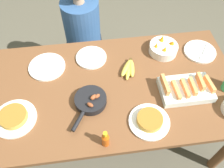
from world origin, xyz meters
TOP-DOWN VIEW (x-y plane):
  - ground_plane at (0.00, 0.00)m, footprint 14.00×14.00m
  - dining_table at (0.00, 0.00)m, footprint 1.71×0.90m
  - banana_bunch at (0.14, 0.13)m, footprint 0.13×0.19m
  - melon_tray at (0.47, -0.10)m, footprint 0.33×0.21m
  - skillet at (-0.15, -0.11)m, footprint 0.23×0.31m
  - frittata_plate_center at (0.19, -0.29)m, footprint 0.25×0.25m
  - frittata_plate_side at (-0.61, -0.16)m, footprint 0.26×0.26m
  - empty_plate_near_front at (0.69, 0.23)m, footprint 0.23×0.23m
  - empty_plate_far_left at (-0.43, 0.23)m, footprint 0.25×0.25m
  - empty_plate_far_right at (-0.12, 0.27)m, footprint 0.22×0.22m
  - fruit_bowl_citrus at (0.42, 0.27)m, footprint 0.21×0.21m
  - hot_sauce_bottle at (-0.09, -0.39)m, footprint 0.04×0.04m
  - person_figure at (-0.16, 0.71)m, footprint 0.34×0.34m

SIDE VIEW (x-z plane):
  - ground_plane at x=0.00m, z-range 0.00..0.00m
  - person_figure at x=-0.16m, z-range -0.10..1.07m
  - dining_table at x=0.00m, z-range 0.28..1.02m
  - empty_plate_far_left at x=-0.43m, z-range 0.74..0.76m
  - empty_plate_near_front at x=0.69m, z-range 0.74..0.76m
  - empty_plate_far_right at x=-0.12m, z-range 0.74..0.76m
  - banana_bunch at x=0.14m, z-range 0.74..0.78m
  - frittata_plate_center at x=0.19m, z-range 0.74..0.79m
  - frittata_plate_side at x=-0.61m, z-range 0.73..0.79m
  - skillet at x=-0.15m, z-range 0.73..0.81m
  - melon_tray at x=0.47m, z-range 0.72..0.82m
  - fruit_bowl_citrus at x=0.42m, z-range 0.72..0.84m
  - hot_sauce_bottle at x=-0.09m, z-range 0.73..0.87m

